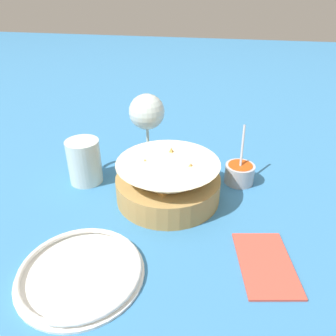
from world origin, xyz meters
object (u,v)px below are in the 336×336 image
(food_basket, at_px, (168,182))
(wine_glass, at_px, (147,114))
(sauce_cup, at_px, (240,173))
(beer_mug, at_px, (85,162))
(side_plate, at_px, (80,272))

(food_basket, distance_m, wine_glass, 0.19)
(sauce_cup, relative_size, beer_mug, 1.10)
(sauce_cup, xyz_separation_m, beer_mug, (-0.06, 0.33, 0.02))
(food_basket, bearing_deg, side_plate, 158.26)
(food_basket, relative_size, wine_glass, 1.28)
(beer_mug, xyz_separation_m, side_plate, (-0.25, -0.10, -0.04))
(sauce_cup, height_order, beer_mug, sauce_cup)
(side_plate, bearing_deg, beer_mug, 21.16)
(beer_mug, distance_m, side_plate, 0.27)
(food_basket, relative_size, beer_mug, 1.90)
(beer_mug, bearing_deg, sauce_cup, -80.05)
(food_basket, height_order, beer_mug, beer_mug)
(wine_glass, height_order, beer_mug, wine_glass)
(food_basket, bearing_deg, beer_mug, 80.62)
(food_basket, distance_m, sauce_cup, 0.17)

